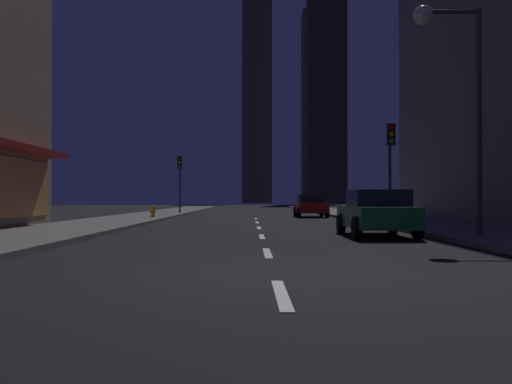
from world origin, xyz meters
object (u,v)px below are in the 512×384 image
car_parked_far (311,206)px  traffic_light_far_left (180,171)px  fire_hydrant_far_left (153,211)px  street_lamp_right (450,63)px  car_parked_near (376,213)px  traffic_light_near_right (391,150)px

car_parked_far → traffic_light_far_left: traffic_light_far_left is taller
fire_hydrant_far_left → traffic_light_far_left: (0.40, 9.08, 2.74)m
car_parked_far → street_lamp_right: size_ratio=0.64×
car_parked_near → street_lamp_right: (1.78, -1.56, 4.33)m
car_parked_far → car_parked_near: bearing=-90.0°
car_parked_near → traffic_light_far_left: bearing=111.0°
car_parked_far → fire_hydrant_far_left: size_ratio=6.48×
car_parked_far → fire_hydrant_far_left: bearing=-156.6°
car_parked_near → fire_hydrant_far_left: (-9.50, 14.60, -0.29)m
car_parked_far → traffic_light_near_right: size_ratio=1.01×
car_parked_near → traffic_light_far_left: (-9.10, 23.68, 2.45)m
car_parked_near → car_parked_far: same height
traffic_light_near_right → traffic_light_far_left: 21.07m
traffic_light_near_right → car_parked_far: bearing=98.3°
car_parked_far → fire_hydrant_far_left: (-9.50, -4.10, -0.29)m
car_parked_near → street_lamp_right: bearing=-41.3°
traffic_light_near_right → fire_hydrant_far_left: bearing=142.0°
car_parked_near → car_parked_far: bearing=90.0°
car_parked_near → fire_hydrant_far_left: size_ratio=6.48×
street_lamp_right → traffic_light_far_left: bearing=113.3°
traffic_light_near_right → traffic_light_far_left: size_ratio=1.00×
car_parked_far → traffic_light_far_left: bearing=151.3°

